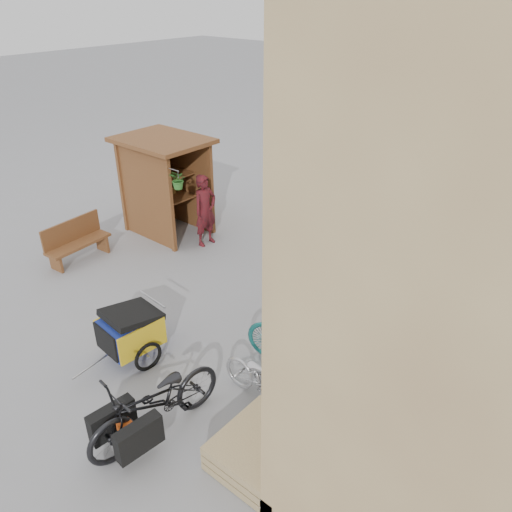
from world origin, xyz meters
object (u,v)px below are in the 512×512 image
Objects in this scene: bike_6 at (399,259)px; bike_1 at (298,341)px; shopping_carts at (477,224)px; bike_7 at (410,248)px; bike_5 at (372,269)px; bike_2 at (344,309)px; person_kiosk at (205,210)px; child_trailer at (131,330)px; pallet_stack at (260,449)px; kiosk at (162,173)px; cargo_bike at (155,405)px; bike_0 at (267,380)px; bench at (76,240)px; bike_4 at (377,286)px; bike_3 at (351,301)px.

bike_1 is at bearing -176.33° from bike_6.
bike_7 reaches higher than shopping_carts.
bike_6 is (0.12, 0.99, -0.16)m from bike_5.
bike_6 is at bearing -3.87° from bike_2.
child_trailer is at bearing -149.53° from person_kiosk.
kiosk is at bearing 148.34° from pallet_stack.
bike_7 is at bearing 90.11° from cargo_bike.
kiosk is 1.31× the size of bike_2.
child_trailer is 0.77× the size of cargo_bike.
bike_7 is (0.16, 1.38, -0.04)m from bike_5.
bike_5 reaches higher than bike_0.
pallet_stack is 5.64m from bike_6.
bench is at bearing 126.74° from bike_6.
person_kiosk is at bearing 126.10° from bike_7.
person_kiosk is (-3.60, 4.59, 0.32)m from cargo_bike.
shopping_carts reaches higher than bike_0.
bike_2 reaches higher than shopping_carts.
child_trailer reaches higher than pallet_stack.
bike_0 is at bearing -11.16° from bench.
bike_1 reaches higher than bike_6.
pallet_stack is 4.69m from bike_5.
bike_4 is at bearing -162.95° from bike_7.
bench reaches higher than shopping_carts.
bike_7 reaches higher than bench.
pallet_stack is at bearing -179.91° from bike_4.
bike_2 is at bearing 54.93° from child_trailer.
shopping_carts is 8.79m from cargo_bike.
person_kiosk is 1.07× the size of bike_0.
bike_0 is (2.41, 0.62, -0.11)m from child_trailer.
bike_6 is (-0.10, 2.17, -0.10)m from bike_3.
bike_0 is at bearing 171.76° from bike_4.
bike_1 reaches higher than pallet_stack.
bench is 3.90m from child_trailer.
kiosk is at bearing 85.62° from bike_4.
bike_2 is 2.50m from bike_6.
bike_3 is (0.03, 1.62, -0.05)m from bike_1.
bench is at bearing 163.93° from cargo_bike.
kiosk is 1.32× the size of bike_4.
kiosk is 2.57m from bench.
bike_1 is 2.80m from bike_5.
bike_5 is (-0.88, 4.59, 0.35)m from pallet_stack.
bike_5 reaches higher than bench.
bike_4 is at bearing -15.72° from bike_1.
bike_5 reaches higher than bike_6.
child_trailer reaches higher than shopping_carts.
bike_2 is 1.03× the size of bike_5.
bike_4 is 1.43m from bike_6.
shopping_carts is 1.11× the size of bike_4.
shopping_carts is 0.96× the size of cargo_bike.
child_trailer is 1.00× the size of bike_3.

